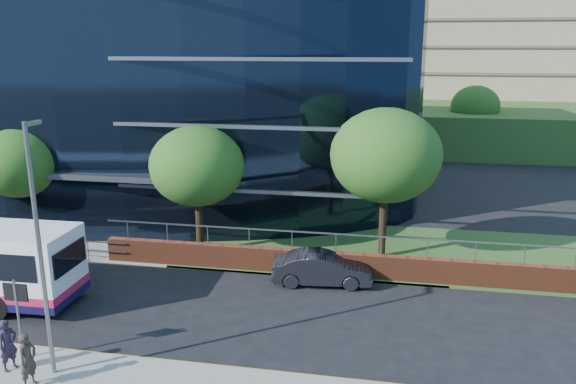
% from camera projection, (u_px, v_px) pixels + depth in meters
% --- Properties ---
extents(grass_verge, '(36.00, 8.00, 0.12)m').
position_uv_depth(grass_verge, '(548.00, 261.00, 27.25)').
color(grass_verge, '#2D511E').
rests_on(grass_verge, ground).
extents(glass_office, '(44.00, 23.10, 16.00)m').
position_uv_depth(glass_office, '(103.00, 78.00, 39.54)').
color(glass_office, black).
rests_on(glass_office, ground).
extents(retaining_wall, '(34.00, 0.40, 2.11)m').
position_uv_depth(retaining_wall, '(473.00, 274.00, 24.30)').
color(retaining_wall, brown).
rests_on(retaining_wall, ground).
extents(apartment_block, '(60.00, 42.00, 30.00)m').
position_uv_depth(apartment_block, '(530.00, 37.00, 66.97)').
color(apartment_block, '#2D511E').
rests_on(apartment_block, ground).
extents(street_sign, '(0.85, 0.09, 2.80)m').
position_uv_depth(street_sign, '(17.00, 302.00, 18.20)').
color(street_sign, slate).
rests_on(street_sign, pavement_near).
extents(tree_far_b, '(4.29, 4.29, 6.05)m').
position_uv_depth(tree_far_b, '(19.00, 163.00, 29.54)').
color(tree_far_b, black).
rests_on(tree_far_b, ground).
extents(tree_far_c, '(4.62, 4.62, 6.51)m').
position_uv_depth(tree_far_c, '(197.00, 166.00, 27.21)').
color(tree_far_c, black).
rests_on(tree_far_c, ground).
extents(tree_far_d, '(5.28, 5.28, 7.44)m').
position_uv_depth(tree_far_d, '(386.00, 156.00, 26.41)').
color(tree_far_d, black).
rests_on(tree_far_d, ground).
extents(tree_dist_e, '(4.62, 4.62, 6.51)m').
position_uv_depth(tree_dist_e, '(475.00, 106.00, 53.69)').
color(tree_dist_e, black).
rests_on(tree_dist_e, ground).
extents(streetlight_east, '(0.15, 0.77, 8.00)m').
position_uv_depth(streetlight_east, '(40.00, 245.00, 16.79)').
color(streetlight_east, slate).
rests_on(streetlight_east, pavement_near).
extents(parked_car, '(4.50, 1.96, 1.44)m').
position_uv_depth(parked_car, '(322.00, 268.00, 24.66)').
color(parked_car, black).
rests_on(parked_car, ground).
extents(pedestrian, '(0.59, 0.73, 1.72)m').
position_uv_depth(pedestrian, '(8.00, 345.00, 17.81)').
color(pedestrian, '#221C2B').
rests_on(pedestrian, pavement_near).
extents(pedestrian_b, '(0.49, 0.68, 1.75)m').
position_uv_depth(pedestrian_b, '(28.00, 360.00, 16.93)').
color(pedestrian_b, '#312C22').
rests_on(pedestrian_b, pavement_near).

